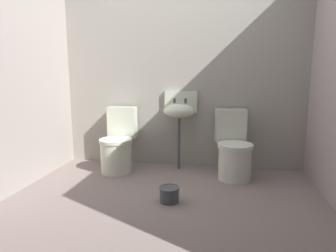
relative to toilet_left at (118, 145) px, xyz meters
The scene contains 7 objects.
ground_plane 1.26m from the toilet_left, 51.71° to the right, with size 3.49×3.00×0.08m, color gray.
wall_back 1.25m from the toilet_left, 28.20° to the left, with size 3.49×0.10×2.48m, color #9F9A90.
wall_left 1.51m from the toilet_left, 135.07° to the right, with size 0.10×2.80×2.48m, color #A39992.
toilet_left is the anchor object (origin of this frame).
toilet_right 1.42m from the toilet_left, ahead, with size 0.48×0.65×0.78m.
sink 0.89m from the toilet_left, 14.10° to the left, with size 0.42×0.35×0.99m.
bucket 1.17m from the toilet_left, 46.02° to the right, with size 0.20×0.20×0.15m.
Camera 1 is at (0.51, -2.53, 1.22)m, focal length 31.95 mm.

